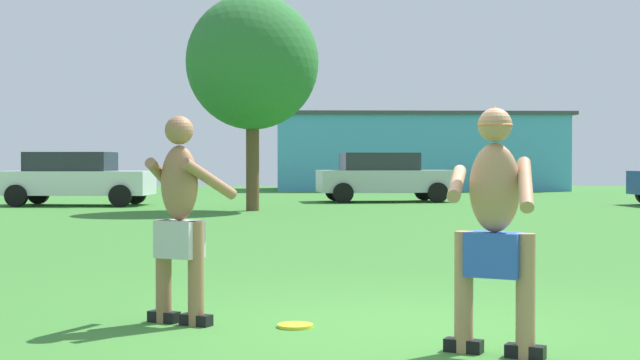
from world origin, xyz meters
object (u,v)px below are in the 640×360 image
(player_in_blue, at_px, (494,219))
(frisbee, at_px, (295,326))
(player_near, at_px, (180,215))
(tree_right_field, at_px, (252,63))
(car_white_mid_lot, at_px, (76,178))
(car_silver_near_post, at_px, (383,176))

(player_in_blue, distance_m, frisbee, 1.95)
(player_near, distance_m, tree_right_field, 16.80)
(player_near, bearing_deg, car_white_mid_lot, 105.59)
(player_near, xyz_separation_m, player_in_blue, (2.27, -1.26, 0.04))
(car_white_mid_lot, relative_size, tree_right_field, 0.77)
(player_in_blue, height_order, tree_right_field, tree_right_field)
(player_in_blue, xyz_separation_m, frisbee, (-1.34, 1.08, -0.91))
(frisbee, distance_m, car_silver_near_post, 21.99)
(player_in_blue, relative_size, car_silver_near_post, 0.38)
(player_near, height_order, tree_right_field, tree_right_field)
(player_near, xyz_separation_m, car_white_mid_lot, (-5.44, 19.50, -0.06))
(frisbee, bearing_deg, car_silver_near_post, 82.21)
(player_in_blue, xyz_separation_m, car_silver_near_post, (1.64, 22.85, -0.10))
(player_near, bearing_deg, tree_right_field, 90.34)
(frisbee, distance_m, car_white_mid_lot, 20.71)
(player_near, relative_size, frisbee, 5.92)
(player_near, height_order, frisbee, player_near)
(player_in_blue, xyz_separation_m, tree_right_field, (-2.37, 17.79, 2.99))
(frisbee, height_order, car_silver_near_post, car_silver_near_post)
(player_near, xyz_separation_m, car_silver_near_post, (3.91, 21.59, -0.06))
(frisbee, bearing_deg, car_white_mid_lot, 107.94)
(tree_right_field, bearing_deg, player_near, -89.66)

